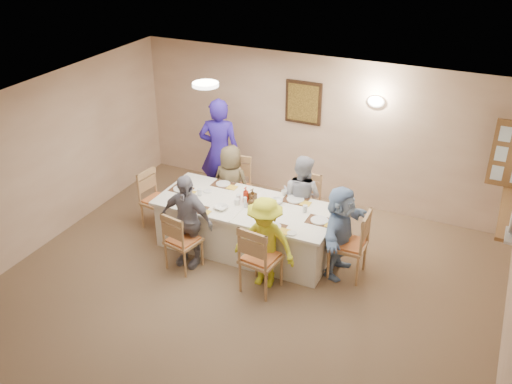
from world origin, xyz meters
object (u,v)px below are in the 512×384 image
at_px(chair_back_left, 235,189).
at_px(diner_front_right, 265,243).
at_px(chair_back_right, 304,206).
at_px(diner_front_left, 187,221).
at_px(dining_table, 246,227).
at_px(chair_left_end, 158,200).
at_px(chair_front_right, 261,257).
at_px(chair_front_left, 183,240).
at_px(caregiver, 220,152).
at_px(diner_back_left, 231,184).
at_px(chair_right_end, 348,243).
at_px(condiment_ketchup, 246,195).
at_px(diner_back_right, 301,197).
at_px(diner_right_end, 340,231).

height_order(chair_back_left, diner_front_right, diner_front_right).
relative_size(chair_back_right, diner_front_left, 0.68).
distance_m(dining_table, diner_front_right, 0.95).
height_order(chair_back_right, chair_left_end, chair_back_right).
bearing_deg(chair_front_right, chair_back_left, -45.67).
xyz_separation_m(chair_front_left, caregiver, (-0.45, 1.95, 0.47)).
bearing_deg(caregiver, chair_back_right, 150.83).
bearing_deg(chair_back_right, diner_back_left, -174.77).
height_order(chair_right_end, condiment_ketchup, chair_right_end).
height_order(dining_table, diner_back_right, diner_back_right).
relative_size(chair_front_left, chair_left_end, 0.97).
distance_m(diner_back_left, diner_front_right, 1.81).
distance_m(diner_front_right, caregiver, 2.48).
height_order(chair_back_right, condiment_ketchup, condiment_ketchup).
height_order(chair_right_end, caregiver, caregiver).
distance_m(chair_back_right, diner_back_right, 0.24).
relative_size(dining_table, chair_back_left, 2.61).
relative_size(chair_back_left, diner_front_right, 0.77).
relative_size(dining_table, chair_left_end, 2.79).
bearing_deg(caregiver, diner_back_right, 146.91).
bearing_deg(dining_table, condiment_ketchup, 122.05).
bearing_deg(dining_table, diner_back_left, 131.42).
bearing_deg(diner_back_left, chair_front_right, 127.64).
bearing_deg(chair_back_left, dining_table, -62.88).
bearing_deg(chair_front_right, diner_right_end, -128.25).
relative_size(chair_front_left, diner_front_right, 0.69).
xyz_separation_m(chair_back_right, diner_right_end, (0.82, -0.80, 0.20)).
relative_size(diner_back_right, condiment_ketchup, 5.45).
xyz_separation_m(chair_back_left, chair_left_end, (-0.95, -0.80, -0.03)).
distance_m(chair_front_right, diner_front_right, 0.19).
height_order(dining_table, diner_front_left, diner_front_left).
distance_m(chair_back_left, diner_right_end, 2.18).
bearing_deg(diner_front_left, dining_table, 50.42).
bearing_deg(diner_front_right, chair_back_right, 89.33).
distance_m(dining_table, chair_back_right, 1.00).
xyz_separation_m(chair_right_end, diner_front_left, (-2.15, -0.68, 0.19)).
xyz_separation_m(dining_table, caregiver, (-1.05, 1.15, 0.55)).
relative_size(diner_front_right, diner_right_end, 0.98).
bearing_deg(chair_back_right, diner_back_right, -90.49).
bearing_deg(chair_front_left, chair_front_right, -168.83).
relative_size(diner_back_right, diner_front_left, 0.97).
xyz_separation_m(dining_table, chair_right_end, (1.55, 0.00, 0.13)).
distance_m(chair_back_right, chair_right_end, 1.24).
bearing_deg(chair_front_left, diner_right_end, -147.22).
xyz_separation_m(chair_right_end, diner_back_right, (-0.95, 0.68, 0.17)).
relative_size(diner_right_end, condiment_ketchup, 5.37).
height_order(chair_left_end, diner_back_left, diner_back_left).
distance_m(diner_back_right, diner_right_end, 1.07).
xyz_separation_m(chair_front_left, chair_left_end, (-0.95, 0.80, 0.01)).
xyz_separation_m(diner_front_left, diner_front_right, (1.20, 0.00, -0.04)).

